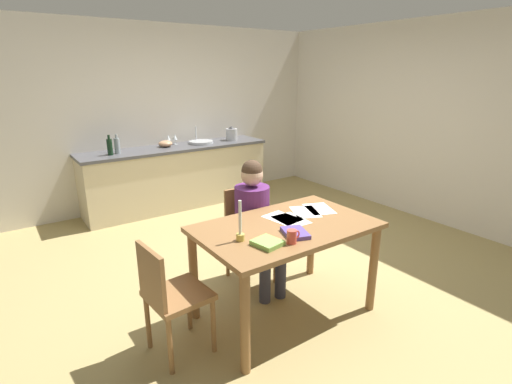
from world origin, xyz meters
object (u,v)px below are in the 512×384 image
object	(u,v)px
person_seated	(256,217)
wine_glass_near_sink	(175,137)
chair_at_table	(248,230)
sink_unit	(201,142)
bottle_oil	(110,147)
book_magazine	(267,243)
wine_glass_by_kettle	(168,138)
dining_table	(286,238)
chair_side_empty	(170,294)
coffee_mug	(292,236)
candlestick	(240,229)
mixing_bowl	(165,144)
book_cookery	(295,233)
stovetop_kettle	(232,134)
bottle_vinegar	(117,145)

from	to	relation	value
person_seated	wine_glass_near_sink	bearing A→B (deg)	81.46
chair_at_table	sink_unit	bearing A→B (deg)	72.72
person_seated	sink_unit	world-z (taller)	person_seated
sink_unit	bottle_oil	xyz separation A→B (m)	(-1.35, -0.08, 0.09)
chair_at_table	sink_unit	xyz separation A→B (m)	(0.74, 2.38, 0.42)
chair_at_table	book_magazine	size ratio (longest dim) A/B	4.74
sink_unit	wine_glass_by_kettle	xyz separation A→B (m)	(-0.46, 0.15, 0.09)
chair_at_table	wine_glass_near_sink	bearing A→B (deg)	81.26
dining_table	wine_glass_by_kettle	bearing A→B (deg)	83.40
chair_side_empty	chair_at_table	bearing A→B (deg)	29.89
coffee_mug	chair_at_table	bearing A→B (deg)	74.41
dining_table	candlestick	world-z (taller)	candlestick
book_magazine	dining_table	bearing A→B (deg)	20.74
bottle_oil	wine_glass_by_kettle	world-z (taller)	bottle_oil
chair_side_empty	book_magazine	bearing A→B (deg)	-24.60
chair_side_empty	sink_unit	xyz separation A→B (m)	(1.79, 2.98, 0.44)
chair_at_table	mixing_bowl	xyz separation A→B (m)	(0.20, 2.43, 0.45)
person_seated	chair_side_empty	xyz separation A→B (m)	(-1.03, -0.45, -0.20)
candlestick	wine_glass_by_kettle	world-z (taller)	candlestick
book_cookery	bottle_oil	world-z (taller)	bottle_oil
bottle_oil	wine_glass_near_sink	bearing A→B (deg)	12.45
dining_table	coffee_mug	size ratio (longest dim) A/B	12.81
wine_glass_near_sink	wine_glass_by_kettle	bearing A→B (deg)	180.00
mixing_bowl	book_cookery	bearing A→B (deg)	-96.13
mixing_bowl	stovetop_kettle	bearing A→B (deg)	-3.19
chair_at_table	person_seated	bearing A→B (deg)	-95.08
chair_side_empty	wine_glass_by_kettle	world-z (taller)	wine_glass_by_kettle
coffee_mug	mixing_bowl	distance (m)	3.42
sink_unit	wine_glass_near_sink	size ratio (longest dim) A/B	2.34
chair_at_table	sink_unit	distance (m)	2.52
candlestick	bottle_oil	bearing A→B (deg)	91.37
chair_at_table	bottle_vinegar	xyz separation A→B (m)	(-0.51, 2.35, 0.51)
wine_glass_near_sink	mixing_bowl	bearing A→B (deg)	-154.64
stovetop_kettle	book_cookery	bearing A→B (deg)	-113.94
chair_at_table	wine_glass_by_kettle	world-z (taller)	wine_glass_by_kettle
bottle_vinegar	mixing_bowl	world-z (taller)	bottle_vinegar
candlestick	coffee_mug	bearing A→B (deg)	-41.48
coffee_mug	mixing_bowl	bearing A→B (deg)	82.18
stovetop_kettle	sink_unit	bearing A→B (deg)	179.56
chair_side_empty	sink_unit	distance (m)	3.50
chair_at_table	stovetop_kettle	bearing A→B (deg)	61.64
candlestick	wine_glass_near_sink	bearing A→B (deg)	73.99
wine_glass_near_sink	bottle_oil	bearing A→B (deg)	-167.55
dining_table	person_seated	xyz separation A→B (m)	(0.07, 0.53, -0.00)
coffee_mug	bottle_vinegar	size ratio (longest dim) A/B	0.43
book_cookery	bottle_vinegar	distance (m)	3.23
candlestick	mixing_bowl	bearing A→B (deg)	76.78
dining_table	bottle_oil	distance (m)	3.04
wine_glass_near_sink	wine_glass_by_kettle	xyz separation A→B (m)	(-0.11, 0.00, 0.00)
person_seated	book_cookery	bearing A→B (deg)	-101.28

